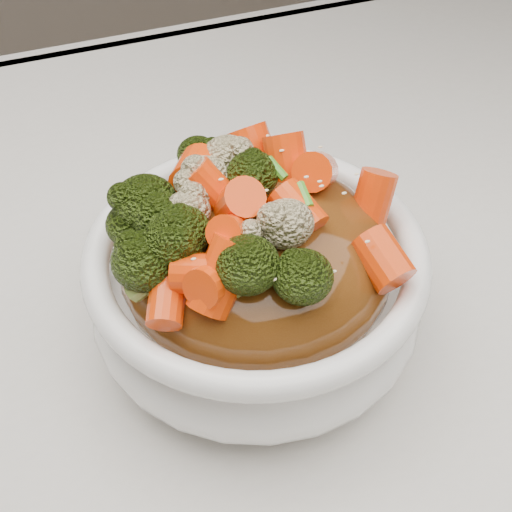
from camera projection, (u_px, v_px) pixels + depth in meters
name	position (u px, v px, depth m)	size (l,w,h in m)	color
tablecloth	(240.00, 371.00, 0.51)	(1.20, 0.80, 0.04)	silver
bowl	(256.00, 291.00, 0.48)	(0.20, 0.20, 0.08)	white
sauce_base	(256.00, 259.00, 0.46)	(0.16, 0.16, 0.09)	#5A300F
carrots	(256.00, 183.00, 0.42)	(0.16, 0.16, 0.05)	#F34007
broccoli	(256.00, 184.00, 0.42)	(0.16, 0.16, 0.04)	black
cauliflower	(256.00, 187.00, 0.42)	(0.16, 0.16, 0.03)	tan
scallions	(256.00, 182.00, 0.42)	(0.12, 0.12, 0.02)	#3F8D20
sesame_seeds	(256.00, 182.00, 0.42)	(0.14, 0.14, 0.01)	beige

